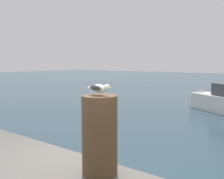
{
  "coord_description": "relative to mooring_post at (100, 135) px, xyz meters",
  "views": [
    {
      "loc": [
        2.27,
        -2.65,
        2.6
      ],
      "look_at": [
        0.36,
        -0.1,
        2.26
      ],
      "focal_mm": 40.21,
      "sensor_mm": 36.0,
      "label": 1
    }
  ],
  "objects": [
    {
      "name": "mooring_post",
      "position": [
        0.0,
        0.0,
        0.0
      ],
      "size": [
        0.44,
        0.44,
        0.98
      ],
      "primitive_type": "cylinder",
      "color": "#4C3823",
      "rests_on": "harbor_quay"
    },
    {
      "name": "seagull",
      "position": [
        0.01,
        -0.0,
        0.58
      ],
      "size": [
        0.39,
        0.18,
        0.14
      ],
      "color": "tan",
      "rests_on": "mooring_post"
    },
    {
      "name": "boat_white",
      "position": [
        -1.6,
        11.71,
        -1.19
      ],
      "size": [
        4.46,
        3.35,
        4.73
      ],
      "color": "silver",
      "rests_on": "ground_plane"
    }
  ]
}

